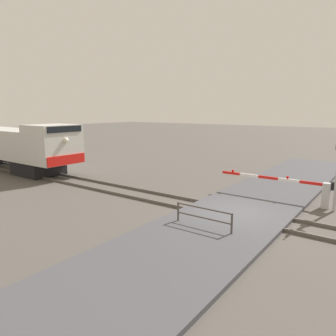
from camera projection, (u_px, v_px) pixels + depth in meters
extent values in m
plane|color=#514C47|center=(236.00, 215.00, 14.21)|extent=(160.00, 160.00, 0.00)
cube|color=#59544C|center=(229.00, 218.00, 13.62)|extent=(0.08, 80.00, 0.15)
cube|color=#59544C|center=(242.00, 210.00, 14.76)|extent=(0.08, 80.00, 0.15)
cube|color=#47474C|center=(236.00, 214.00, 14.19)|extent=(36.00, 4.60, 0.16)
cube|color=black|center=(39.00, 167.00, 23.10)|extent=(2.61, 3.20, 1.05)
cube|color=silver|center=(8.00, 142.00, 25.20)|extent=(3.07, 14.98, 2.13)
cube|color=silver|center=(52.00, 128.00, 21.45)|extent=(3.01, 2.86, 0.50)
cube|color=black|center=(65.00, 129.00, 20.61)|extent=(2.61, 0.06, 0.40)
cube|color=red|center=(67.00, 160.00, 20.97)|extent=(2.91, 0.08, 0.64)
sphere|color=#F2EACC|center=(66.00, 140.00, 20.73)|extent=(0.36, 0.36, 0.36)
cube|color=silver|center=(326.00, 196.00, 15.16)|extent=(0.36, 0.36, 1.24)
cube|color=black|center=(335.00, 186.00, 14.86)|extent=(0.28, 0.36, 0.40)
cube|color=red|center=(311.00, 183.00, 15.48)|extent=(0.10, 1.06, 0.14)
cube|color=white|center=(289.00, 180.00, 16.10)|extent=(0.10, 1.06, 0.14)
cube|color=red|center=(268.00, 178.00, 16.71)|extent=(0.10, 1.06, 0.14)
cube|color=white|center=(249.00, 175.00, 17.32)|extent=(0.10, 1.06, 0.14)
cube|color=red|center=(231.00, 173.00, 17.93)|extent=(0.10, 1.06, 0.14)
sphere|color=red|center=(288.00, 177.00, 16.11)|extent=(0.14, 0.14, 0.14)
sphere|color=red|center=(233.00, 171.00, 17.85)|extent=(0.14, 0.14, 0.14)
cylinder|color=#4C4742|center=(232.00, 225.00, 11.64)|extent=(0.08, 0.08, 0.95)
cylinder|color=#4C4742|center=(178.00, 213.00, 13.03)|extent=(0.08, 0.08, 0.95)
cylinder|color=#4C4742|center=(204.00, 208.00, 12.26)|extent=(0.06, 2.39, 0.06)
cylinder|color=#4C4742|center=(203.00, 218.00, 12.33)|extent=(0.06, 2.39, 0.06)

